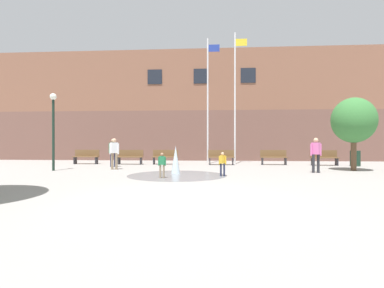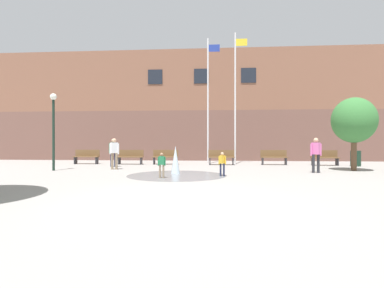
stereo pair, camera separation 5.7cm
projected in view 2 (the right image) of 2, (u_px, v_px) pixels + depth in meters
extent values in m
plane|color=gray|center=(173.00, 200.00, 7.24)|extent=(100.00, 100.00, 0.00)
cube|color=brown|center=(203.00, 136.00, 25.43)|extent=(36.00, 6.00, 3.79)
cube|color=brown|center=(203.00, 87.00, 25.40)|extent=(36.00, 6.00, 4.64)
cube|color=#1E232D|center=(155.00, 77.00, 22.65)|extent=(1.10, 0.06, 1.10)
cube|color=#1E232D|center=(201.00, 76.00, 22.39)|extent=(1.10, 0.06, 1.10)
cube|color=#1E232D|center=(249.00, 75.00, 22.12)|extent=(1.10, 0.06, 1.10)
cylinder|color=gray|center=(177.00, 175.00, 12.58)|extent=(4.17, 4.17, 0.01)
cone|color=silver|center=(175.00, 160.00, 13.36)|extent=(0.40, 0.40, 1.23)
cube|color=#28282D|center=(76.00, 160.00, 19.16)|extent=(0.06, 0.40, 0.44)
cube|color=#28282D|center=(97.00, 161.00, 19.05)|extent=(0.06, 0.40, 0.44)
cube|color=brown|center=(86.00, 157.00, 19.10)|extent=(1.60, 0.44, 0.05)
cube|color=brown|center=(88.00, 153.00, 19.30)|extent=(1.60, 0.04, 0.42)
cube|color=#28282D|center=(119.00, 161.00, 18.80)|extent=(0.06, 0.40, 0.44)
cube|color=#28282D|center=(141.00, 161.00, 18.70)|extent=(0.06, 0.40, 0.44)
cube|color=brown|center=(130.00, 157.00, 18.75)|extent=(1.60, 0.44, 0.05)
cube|color=brown|center=(131.00, 153.00, 18.95)|extent=(1.60, 0.04, 0.42)
cube|color=#28282D|center=(154.00, 161.00, 18.80)|extent=(0.06, 0.40, 0.44)
cube|color=#28282D|center=(176.00, 161.00, 18.69)|extent=(0.06, 0.40, 0.44)
cube|color=brown|center=(165.00, 157.00, 18.75)|extent=(1.60, 0.44, 0.05)
cube|color=brown|center=(166.00, 153.00, 18.94)|extent=(1.60, 0.04, 0.42)
cube|color=#28282D|center=(210.00, 161.00, 18.37)|extent=(0.06, 0.40, 0.44)
cube|color=#28282D|center=(233.00, 161.00, 18.27)|extent=(0.06, 0.40, 0.44)
cube|color=brown|center=(221.00, 157.00, 18.32)|extent=(1.60, 0.44, 0.05)
cube|color=brown|center=(221.00, 153.00, 18.51)|extent=(1.60, 0.04, 0.42)
cube|color=#28282D|center=(263.00, 161.00, 18.39)|extent=(0.06, 0.40, 0.44)
cube|color=#28282D|center=(286.00, 161.00, 18.29)|extent=(0.06, 0.40, 0.44)
cube|color=brown|center=(274.00, 157.00, 18.34)|extent=(1.60, 0.44, 0.05)
cube|color=brown|center=(273.00, 153.00, 18.54)|extent=(1.60, 0.04, 0.42)
cube|color=#28282D|center=(313.00, 162.00, 17.90)|extent=(0.06, 0.40, 0.44)
cube|color=#28282D|center=(337.00, 162.00, 17.79)|extent=(0.06, 0.40, 0.44)
cube|color=brown|center=(325.00, 158.00, 17.84)|extent=(1.60, 0.44, 0.05)
cube|color=brown|center=(324.00, 154.00, 18.04)|extent=(1.60, 0.04, 0.42)
cylinder|color=#1E233D|center=(221.00, 170.00, 12.29)|extent=(0.07, 0.07, 0.52)
cylinder|color=#1E233D|center=(224.00, 170.00, 12.28)|extent=(0.07, 0.07, 0.52)
cube|color=gold|center=(222.00, 159.00, 12.28)|extent=(0.23, 0.24, 0.33)
sphere|color=tan|center=(222.00, 154.00, 12.28)|extent=(0.13, 0.13, 0.13)
cylinder|color=gold|center=(219.00, 160.00, 12.29)|extent=(0.05, 0.05, 0.34)
cylinder|color=gold|center=(225.00, 160.00, 12.27)|extent=(0.05, 0.05, 0.34)
cylinder|color=#89755B|center=(112.00, 161.00, 15.29)|extent=(0.12, 0.12, 0.84)
cylinder|color=#89755B|center=(116.00, 161.00, 15.27)|extent=(0.12, 0.12, 0.84)
cube|color=white|center=(114.00, 148.00, 15.27)|extent=(0.39, 0.37, 0.54)
sphere|color=tan|center=(114.00, 140.00, 15.27)|extent=(0.21, 0.21, 0.21)
cylinder|color=white|center=(110.00, 149.00, 15.29)|extent=(0.08, 0.08, 0.55)
cylinder|color=white|center=(118.00, 149.00, 15.26)|extent=(0.08, 0.08, 0.55)
cylinder|color=#89755B|center=(160.00, 171.00, 11.62)|extent=(0.07, 0.07, 0.52)
cylinder|color=#89755B|center=(163.00, 171.00, 11.61)|extent=(0.07, 0.07, 0.52)
cube|color=#237547|center=(162.00, 160.00, 11.62)|extent=(0.22, 0.14, 0.33)
sphere|color=#997051|center=(162.00, 154.00, 11.61)|extent=(0.13, 0.13, 0.13)
cylinder|color=#237547|center=(158.00, 161.00, 11.63)|extent=(0.05, 0.05, 0.34)
cylinder|color=#237547|center=(165.00, 161.00, 11.61)|extent=(0.05, 0.05, 0.34)
cylinder|color=#1E233D|center=(111.00, 159.00, 16.92)|extent=(0.12, 0.12, 0.84)
cylinder|color=#1E233D|center=(115.00, 159.00, 16.90)|extent=(0.12, 0.12, 0.84)
cube|color=#237547|center=(113.00, 147.00, 16.90)|extent=(0.39, 0.33, 0.54)
sphere|color=tan|center=(113.00, 141.00, 16.90)|extent=(0.21, 0.21, 0.21)
cylinder|color=#237547|center=(110.00, 148.00, 16.92)|extent=(0.08, 0.08, 0.55)
cylinder|color=#237547|center=(117.00, 148.00, 16.89)|extent=(0.08, 0.08, 0.55)
cylinder|color=#28282D|center=(313.00, 164.00, 13.60)|extent=(0.12, 0.12, 0.84)
cylinder|color=#28282D|center=(318.00, 164.00, 13.58)|extent=(0.12, 0.12, 0.84)
cube|color=pink|center=(316.00, 148.00, 13.59)|extent=(0.38, 0.38, 0.54)
sphere|color=tan|center=(316.00, 140.00, 13.59)|extent=(0.21, 0.21, 0.21)
cylinder|color=pink|center=(311.00, 150.00, 13.60)|extent=(0.08, 0.08, 0.55)
cylinder|color=pink|center=(321.00, 150.00, 13.57)|extent=(0.08, 0.08, 0.55)
cylinder|color=silver|center=(208.00, 101.00, 19.09)|extent=(0.10, 0.10, 8.02)
cube|color=#233893|center=(214.00, 48.00, 19.04)|extent=(0.70, 0.02, 0.45)
cylinder|color=silver|center=(235.00, 98.00, 18.96)|extent=(0.10, 0.10, 8.34)
cube|color=yellow|center=(242.00, 42.00, 18.90)|extent=(0.70, 0.02, 0.45)
cylinder|color=#192D23|center=(54.00, 135.00, 14.65)|extent=(0.12, 0.12, 3.46)
sphere|color=white|center=(53.00, 97.00, 14.64)|extent=(0.32, 0.32, 0.32)
cylinder|color=#193323|center=(356.00, 158.00, 17.36)|extent=(0.56, 0.56, 0.90)
cylinder|color=brown|center=(354.00, 157.00, 14.59)|extent=(0.26, 0.26, 1.37)
ellipsoid|color=#387538|center=(354.00, 120.00, 14.58)|extent=(2.08, 2.08, 2.21)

